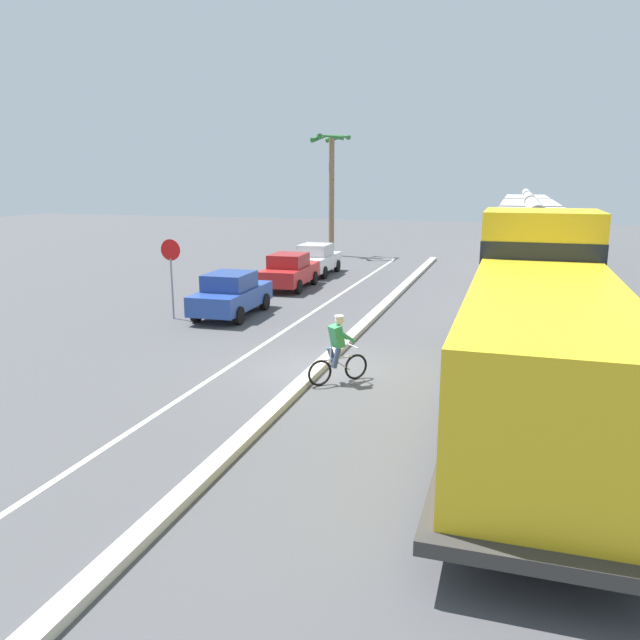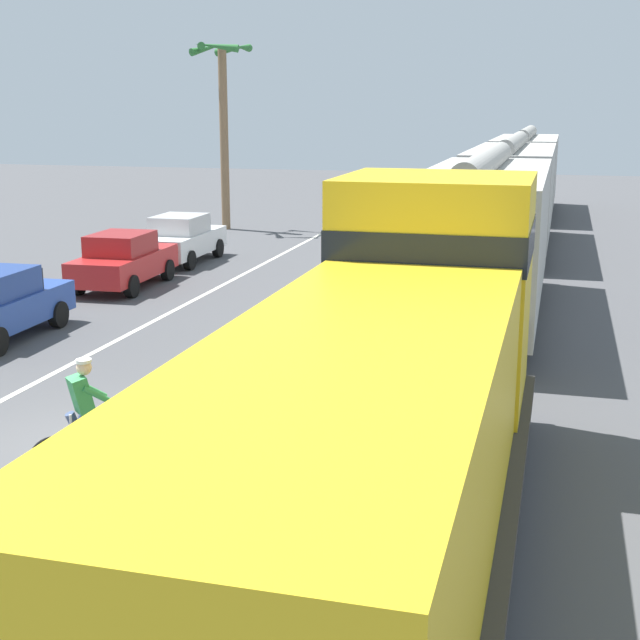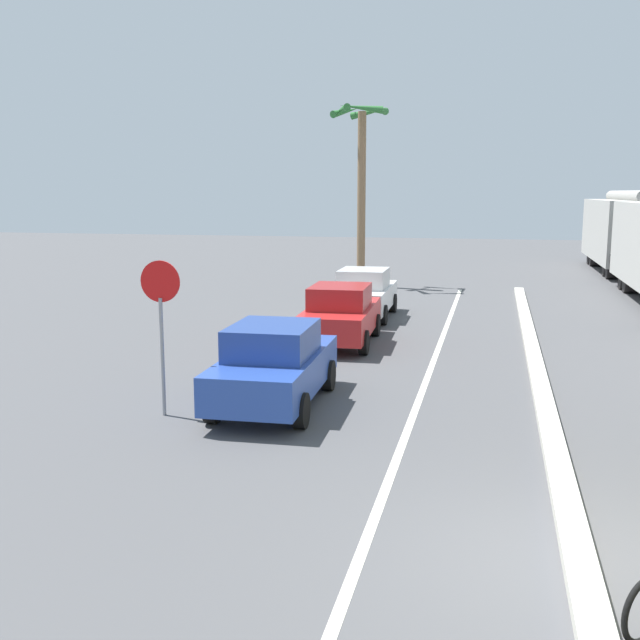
# 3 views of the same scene
# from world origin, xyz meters

# --- Properties ---
(ground_plane) EXTENTS (120.00, 120.00, 0.00)m
(ground_plane) POSITION_xyz_m (0.00, 0.00, 0.00)
(ground_plane) COLOR #4C4C4F
(median_curb) EXTENTS (0.36, 36.00, 0.16)m
(median_curb) POSITION_xyz_m (0.00, 6.00, 0.08)
(median_curb) COLOR beige
(median_curb) RESTS_ON ground
(lane_stripe) EXTENTS (0.14, 36.00, 0.01)m
(lane_stripe) POSITION_xyz_m (-2.40, 6.00, 0.00)
(lane_stripe) COLOR silver
(lane_stripe) RESTS_ON ground
(hopper_car_trailing) EXTENTS (2.90, 10.60, 4.18)m
(hopper_car_trailing) POSITION_xyz_m (5.40, 33.39, 2.08)
(hopper_car_trailing) COLOR #B1AEA6
(hopper_car_trailing) RESTS_ON ground
(parked_car_blue) EXTENTS (1.94, 4.25, 1.62)m
(parked_car_blue) POSITION_xyz_m (-5.09, 5.38, 0.82)
(parked_car_blue) COLOR #28479E
(parked_car_blue) RESTS_ON ground
(parked_car_red) EXTENTS (1.96, 4.27, 1.62)m
(parked_car_red) POSITION_xyz_m (-5.05, 11.54, 0.82)
(parked_car_red) COLOR red
(parked_car_red) RESTS_ON ground
(parked_car_white) EXTENTS (1.89, 4.23, 1.62)m
(parked_car_white) POSITION_xyz_m (-5.17, 15.97, 0.82)
(parked_car_white) COLOR silver
(parked_car_white) RESTS_ON ground
(stop_sign) EXTENTS (0.76, 0.08, 2.88)m
(stop_sign) POSITION_xyz_m (-6.91, 4.32, 2.02)
(stop_sign) COLOR gray
(stop_sign) RESTS_ON ground
(palm_tree_near) EXTENTS (2.48, 2.56, 7.88)m
(palm_tree_near) POSITION_xyz_m (-6.80, 24.31, 5.59)
(palm_tree_near) COLOR #846647
(palm_tree_near) RESTS_ON ground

